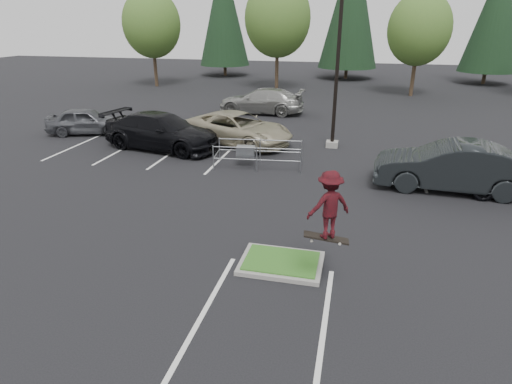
% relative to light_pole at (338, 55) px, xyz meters
% --- Properties ---
extents(ground, '(120.00, 120.00, 0.00)m').
position_rel_light_pole_xyz_m(ground, '(-0.50, -12.00, -4.56)').
color(ground, black).
rests_on(ground, ground).
extents(grass_median, '(2.20, 1.60, 0.16)m').
position_rel_light_pole_xyz_m(grass_median, '(-0.50, -12.00, -4.48)').
color(grass_median, gray).
rests_on(grass_median, ground).
extents(stall_lines, '(22.62, 17.60, 0.01)m').
position_rel_light_pole_xyz_m(stall_lines, '(-1.85, -5.98, -4.56)').
color(stall_lines, silver).
rests_on(stall_lines, ground).
extents(light_pole, '(0.70, 0.60, 10.12)m').
position_rel_light_pole_xyz_m(light_pole, '(0.00, 0.00, 0.00)').
color(light_pole, gray).
rests_on(light_pole, ground).
extents(decid_a, '(5.44, 5.44, 8.91)m').
position_rel_light_pole_xyz_m(decid_a, '(-18.51, 18.03, 1.02)').
color(decid_a, '#38281C').
rests_on(decid_a, ground).
extents(decid_b, '(5.89, 5.89, 9.64)m').
position_rel_light_pole_xyz_m(decid_b, '(-6.51, 18.53, 1.48)').
color(decid_b, '#38281C').
rests_on(decid_b, ground).
extents(decid_c, '(5.12, 5.12, 8.38)m').
position_rel_light_pole_xyz_m(decid_c, '(5.49, 17.83, 0.69)').
color(decid_c, '#38281C').
rests_on(decid_c, ground).
extents(conif_a, '(5.72, 5.72, 13.00)m').
position_rel_light_pole_xyz_m(conif_a, '(-14.50, 28.00, 2.54)').
color(conif_a, '#38281C').
rests_on(conif_a, ground).
extents(conif_b, '(6.38, 6.38, 14.50)m').
position_rel_light_pole_xyz_m(conif_b, '(-0.50, 28.50, 3.29)').
color(conif_b, '#38281C').
rests_on(conif_b, ground).
extents(conif_c, '(5.50, 5.50, 12.50)m').
position_rel_light_pole_xyz_m(conif_c, '(13.50, 27.50, 2.29)').
color(conif_c, '#38281C').
rests_on(conif_c, ground).
extents(cart_corral, '(4.01, 1.82, 1.10)m').
position_rel_light_pole_xyz_m(cart_corral, '(-3.44, -4.05, -3.87)').
color(cart_corral, gray).
rests_on(cart_corral, ground).
extents(skateboarder, '(1.18, 1.05, 1.73)m').
position_rel_light_pole_xyz_m(skateboarder, '(0.70, -13.00, -2.23)').
color(skateboarder, black).
rests_on(skateboarder, ground).
extents(car_l_tan, '(6.59, 4.73, 1.67)m').
position_rel_light_pole_xyz_m(car_l_tan, '(-5.00, -0.50, -3.73)').
color(car_l_tan, tan).
rests_on(car_l_tan, ground).
extents(car_l_black, '(6.58, 3.70, 1.80)m').
position_rel_light_pole_xyz_m(car_l_black, '(-8.50, -2.32, -3.66)').
color(car_l_black, black).
rests_on(car_l_black, ground).
extents(car_l_grey, '(4.71, 3.00, 1.49)m').
position_rel_light_pole_xyz_m(car_l_grey, '(-14.00, -0.50, -3.81)').
color(car_l_grey, '#434449').
rests_on(car_l_grey, ground).
extents(car_r_charc, '(5.81, 2.25, 1.89)m').
position_rel_light_pole_xyz_m(car_r_charc, '(4.85, -5.00, -3.62)').
color(car_r_charc, black).
rests_on(car_r_charc, ground).
extents(car_far_silver, '(6.01, 2.54, 1.73)m').
position_rel_light_pole_xyz_m(car_far_silver, '(-5.50, 7.57, -3.69)').
color(car_far_silver, gray).
rests_on(car_far_silver, ground).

